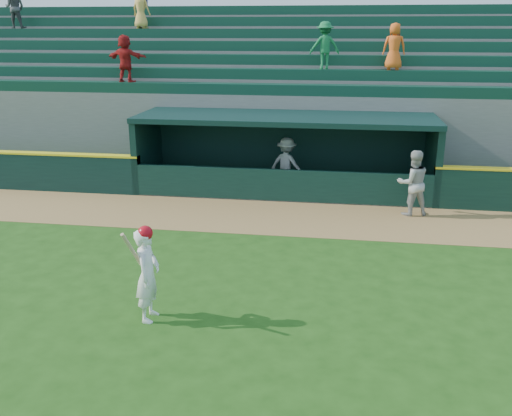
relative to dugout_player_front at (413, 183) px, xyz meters
name	(u,v)px	position (x,y,z in m)	size (l,w,h in m)	color
ground	(244,294)	(-3.82, -5.74, -0.93)	(120.00, 120.00, 0.00)	#1E4711
warning_track	(274,217)	(-3.82, -0.84, -0.93)	(40.00, 3.00, 0.01)	olive
dugout_player_front	(413,183)	(0.00, 0.00, 0.00)	(0.91, 0.71, 1.86)	#AAAAA5
dugout_player_inside	(287,165)	(-3.76, 1.98, -0.06)	(1.13, 0.65, 1.74)	#ABABA6
dugout	(286,148)	(-3.82, 2.26, 0.43)	(9.40, 2.80, 2.46)	slate
stands	(298,100)	(-3.84, 6.82, 1.46)	(34.50, 6.32, 7.51)	slate
batter_at_plate	(148,273)	(-5.34, -7.00, -0.03)	(0.49, 0.79, 1.81)	white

